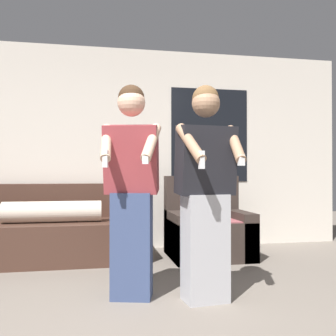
{
  "coord_description": "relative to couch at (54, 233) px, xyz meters",
  "views": [
    {
      "loc": [
        -0.48,
        -2.36,
        1.02
      ],
      "look_at": [
        0.13,
        0.76,
        1.06
      ],
      "focal_mm": 42.0,
      "sensor_mm": 36.0,
      "label": 1
    }
  ],
  "objects": [
    {
      "name": "person_left",
      "position": [
        0.75,
        -1.6,
        0.57
      ],
      "size": [
        0.51,
        0.57,
        1.74
      ],
      "color": "#384770",
      "rests_on": "ground_plane"
    },
    {
      "name": "couch",
      "position": [
        0.0,
        0.0,
        0.0
      ],
      "size": [
        1.98,
        0.97,
        0.88
      ],
      "color": "#472D23",
      "rests_on": "ground_plane"
    },
    {
      "name": "wall_back",
      "position": [
        0.93,
        0.52,
        1.04
      ],
      "size": [
        6.13,
        0.07,
        2.7
      ],
      "color": "silver",
      "rests_on": "ground_plane"
    },
    {
      "name": "armchair",
      "position": [
        1.82,
        -0.18,
        0.01
      ],
      "size": [
        0.94,
        0.84,
        0.98
      ],
      "color": "#332823",
      "rests_on": "ground_plane"
    },
    {
      "name": "person_right",
      "position": [
        1.32,
        -1.78,
        0.56
      ],
      "size": [
        0.51,
        0.51,
        1.72
      ],
      "color": "#B2B2B7",
      "rests_on": "ground_plane"
    }
  ]
}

